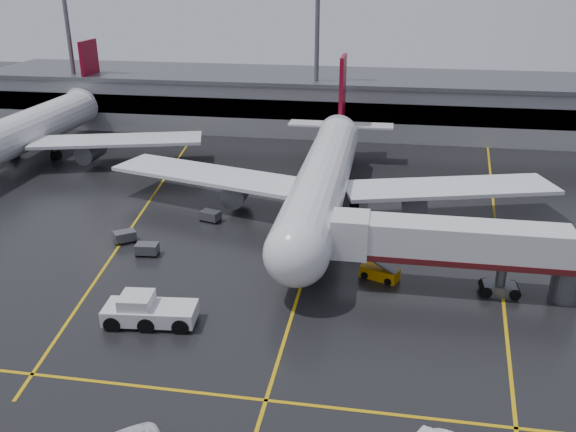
# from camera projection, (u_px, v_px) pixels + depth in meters

# --- Properties ---
(ground) EXTENTS (220.00, 220.00, 0.00)m
(ground) POSITION_uv_depth(u_px,v_px,m) (312.00, 249.00, 57.04)
(ground) COLOR black
(ground) RESTS_ON ground
(apron_line_centre) EXTENTS (0.25, 90.00, 0.02)m
(apron_line_centre) POSITION_uv_depth(u_px,v_px,m) (312.00, 249.00, 57.03)
(apron_line_centre) COLOR gold
(apron_line_centre) RESTS_ON ground
(apron_line_stop) EXTENTS (60.00, 0.25, 0.02)m
(apron_line_stop) POSITION_uv_depth(u_px,v_px,m) (266.00, 400.00, 36.94)
(apron_line_stop) COLOR gold
(apron_line_stop) RESTS_ON ground
(apron_line_left) EXTENTS (9.99, 69.35, 0.02)m
(apron_line_left) POSITION_uv_depth(u_px,v_px,m) (150.00, 199.00, 69.24)
(apron_line_left) COLOR gold
(apron_line_left) RESTS_ON ground
(apron_line_right) EXTENTS (7.57, 69.64, 0.02)m
(apron_line_right) POSITION_uv_depth(u_px,v_px,m) (495.00, 221.00, 63.40)
(apron_line_right) COLOR gold
(apron_line_right) RESTS_ON ground
(terminal) EXTENTS (122.00, 19.00, 8.60)m
(terminal) POSITION_uv_depth(u_px,v_px,m) (351.00, 102.00, 99.18)
(terminal) COLOR gray
(terminal) RESTS_ON ground
(light_mast_left) EXTENTS (3.00, 1.20, 25.45)m
(light_mast_left) POSITION_uv_depth(u_px,v_px,m) (69.00, 36.00, 96.86)
(light_mast_left) COLOR #595B60
(light_mast_left) RESTS_ON ground
(light_mast_mid) EXTENTS (3.00, 1.20, 25.45)m
(light_mast_mid) POSITION_uv_depth(u_px,v_px,m) (317.00, 41.00, 90.71)
(light_mast_mid) COLOR #595B60
(light_mast_mid) RESTS_ON ground
(main_airliner) EXTENTS (48.80, 45.60, 14.10)m
(main_airliner) POSITION_uv_depth(u_px,v_px,m) (325.00, 174.00, 64.31)
(main_airliner) COLOR silver
(main_airliner) RESTS_ON ground
(second_airliner) EXTENTS (48.80, 45.60, 14.10)m
(second_airliner) POSITION_uv_depth(u_px,v_px,m) (25.00, 131.00, 81.73)
(second_airliner) COLOR silver
(second_airliner) RESTS_ON ground
(jet_bridge) EXTENTS (19.90, 3.40, 6.05)m
(jet_bridge) POSITION_uv_depth(u_px,v_px,m) (451.00, 246.00, 48.25)
(jet_bridge) COLOR silver
(jet_bridge) RESTS_ON ground
(pushback_tractor) EXTENTS (6.99, 3.51, 2.41)m
(pushback_tractor) POSITION_uv_depth(u_px,v_px,m) (148.00, 312.00, 44.71)
(pushback_tractor) COLOR silver
(pushback_tractor) RESTS_ON ground
(belt_loader) EXTENTS (3.50, 2.51, 2.04)m
(belt_loader) POSITION_uv_depth(u_px,v_px,m) (380.00, 273.00, 51.39)
(belt_loader) COLOR #CB7F00
(belt_loader) RESTS_ON ground
(baggage_cart_a) EXTENTS (2.11, 1.48, 1.12)m
(baggage_cart_a) POSITION_uv_depth(u_px,v_px,m) (147.00, 249.00, 55.58)
(baggage_cart_a) COLOR #595B60
(baggage_cart_a) RESTS_ON ground
(baggage_cart_b) EXTENTS (2.38, 2.25, 1.12)m
(baggage_cart_b) POSITION_uv_depth(u_px,v_px,m) (125.00, 236.00, 58.22)
(baggage_cart_b) COLOR #595B60
(baggage_cart_b) RESTS_ON ground
(baggage_cart_c) EXTENTS (2.29, 1.83, 1.12)m
(baggage_cart_c) POSITION_uv_depth(u_px,v_px,m) (210.00, 215.00, 63.09)
(baggage_cart_c) COLOR #595B60
(baggage_cart_c) RESTS_ON ground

